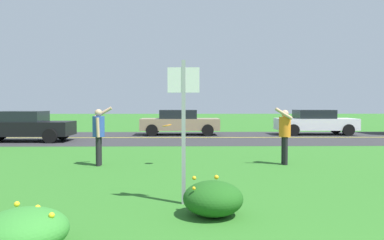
{
  "coord_description": "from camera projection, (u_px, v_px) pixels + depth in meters",
  "views": [
    {
      "loc": [
        -1.15,
        -1.25,
        1.77
      ],
      "look_at": [
        -0.97,
        8.14,
        1.38
      ],
      "focal_mm": 35.39,
      "sensor_mm": 36.0,
      "label": 1
    }
  ],
  "objects": [
    {
      "name": "ground_plane",
      "position": [
        225.0,
        167.0,
        10.7
      ],
      "size": [
        120.0,
        120.0,
        0.0
      ],
      "primitive_type": "plane",
      "color": "#2D6B23"
    },
    {
      "name": "person_thrower_blue_shirt",
      "position": [
        99.0,
        132.0,
        10.89
      ],
      "size": [
        0.53,
        0.49,
        1.71
      ],
      "color": "#2D4C9E",
      "rests_on": "ground"
    },
    {
      "name": "frisbee_orange",
      "position": [
        167.0,
        125.0,
        10.91
      ],
      "size": [
        0.27,
        0.27,
        0.07
      ],
      "color": "orange"
    },
    {
      "name": "car_black_center_left",
      "position": [
        23.0,
        126.0,
        18.01
      ],
      "size": [
        4.5,
        2.0,
        1.45
      ],
      "color": "black",
      "rests_on": "ground"
    },
    {
      "name": "car_tan_center_right",
      "position": [
        180.0,
        122.0,
        21.87
      ],
      "size": [
        4.5,
        2.0,
        1.45
      ],
      "color": "#937F60",
      "rests_on": "ground"
    },
    {
      "name": "sign_post_near_path",
      "position": [
        184.0,
        117.0,
        6.67
      ],
      "size": [
        0.56,
        0.1,
        2.55
      ],
      "color": "#93969B",
      "rests_on": "ground"
    },
    {
      "name": "highway_center_stripe",
      "position": [
        207.0,
        137.0,
        20.07
      ],
      "size": [
        120.0,
        0.16,
        0.0
      ],
      "primitive_type": "cube",
      "color": "yellow",
      "rests_on": "ground"
    },
    {
      "name": "car_white_rightmost",
      "position": [
        315.0,
        122.0,
        22.01
      ],
      "size": [
        4.5,
        2.0,
        1.45
      ],
      "color": "silver",
      "rests_on": "ground"
    },
    {
      "name": "person_catcher_orange_shirt",
      "position": [
        285.0,
        132.0,
        11.1
      ],
      "size": [
        0.52,
        0.49,
        1.68
      ],
      "color": "orange",
      "rests_on": "ground"
    },
    {
      "name": "highway_strip",
      "position": [
        207.0,
        138.0,
        20.07
      ],
      "size": [
        120.0,
        8.26,
        0.01
      ],
      "primitive_type": "cube",
      "color": "#2D2D30",
      "rests_on": "ground"
    },
    {
      "name": "daylily_clump_mid_left",
      "position": [
        213.0,
        198.0,
        6.0
      ],
      "size": [
        0.96,
        0.96,
        0.6
      ],
      "color": "#1E5619",
      "rests_on": "ground"
    },
    {
      "name": "daylily_clump_front_center",
      "position": [
        23.0,
        231.0,
        4.52
      ],
      "size": [
        1.06,
        1.11,
        0.55
      ],
      "color": "#337F2D",
      "rests_on": "ground"
    }
  ]
}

